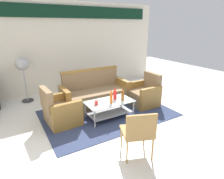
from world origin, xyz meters
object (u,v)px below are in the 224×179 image
wicker_chair (138,131)px  cup (96,103)px  bottle_orange (111,98)px  coffee_table (109,107)px  armchair_right (144,95)px  bottle_brown (123,96)px  pedestal_fan (23,67)px  bottle_red (115,95)px  armchair_left (61,111)px  couch (95,94)px

wicker_chair → cup: bearing=112.4°
bottle_orange → coffee_table: bearing=80.5°
cup → armchair_right: bearing=7.9°
bottle_brown → cup: bearing=172.5°
pedestal_fan → bottle_red: bearing=-49.8°
armchair_left → bottle_orange: 1.15m
armchair_right → bottle_red: armchair_right is taller
armchair_right → wicker_chair: 2.25m
bottle_orange → couch: bearing=87.2°
armchair_right → coffee_table: bearing=100.2°
couch → bottle_orange: bearing=87.7°
bottle_brown → cup: size_ratio=3.17×
bottle_brown → pedestal_fan: bearing=129.8°
bottle_brown → cup: 0.65m
coffee_table → bottle_red: bottle_red is taller
couch → coffee_table: bearing=88.7°
cup → coffee_table: bearing=3.6°
armchair_right → pedestal_fan: (-2.73, 1.90, 0.73)m
coffee_table → wicker_chair: size_ratio=1.31×
armchair_left → bottle_brown: bearing=69.8°
bottle_orange → wicker_chair: wicker_chair is taller
coffee_table → bottle_orange: bearing=-99.5°
bottle_brown → wicker_chair: 1.50m
bottle_red → wicker_chair: bearing=-108.0°
armchair_right → coffee_table: (-1.19, -0.19, -0.02)m
armchair_left → cup: armchair_left is taller
wicker_chair → pedestal_fan: bearing=130.0°
couch → armchair_left: bearing=26.4°
bottle_brown → pedestal_fan: size_ratio=0.25×
wicker_chair → bottle_brown: bearing=87.0°
cup → pedestal_fan: pedestal_fan is taller
couch → bottle_brown: 1.00m
armchair_right → bottle_brown: size_ratio=2.68×
bottle_brown → armchair_left: bearing=163.3°
couch → pedestal_fan: pedestal_fan is taller
coffee_table → wicker_chair: bearing=-101.9°
couch → wicker_chair: couch is taller
wicker_chair → bottle_red: bearing=93.0°
couch → armchair_right: (1.17, -0.64, -0.03)m
couch → bottle_orange: size_ratio=5.75×
bottle_red → wicker_chair: 1.61m
bottle_red → armchair_left: bearing=168.9°
pedestal_fan → coffee_table: bearing=-53.7°
cup → wicker_chair: wicker_chair is taller
couch → bottle_orange: couch is taller
armchair_left → bottle_brown: armchair_left is taller
bottle_red → bottle_orange: size_ratio=0.88×
coffee_table → wicker_chair: (-0.31, -1.47, 0.22)m
coffee_table → pedestal_fan: 2.70m
couch → bottle_red: (0.16, -0.77, 0.20)m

